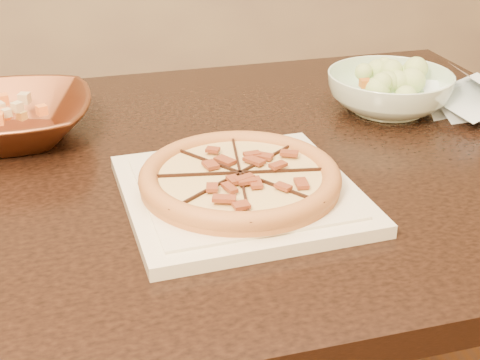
{
  "coord_description": "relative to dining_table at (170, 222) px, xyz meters",
  "views": [
    {
      "loc": [
        -0.05,
        -0.96,
        1.18
      ],
      "look_at": [
        0.09,
        -0.18,
        0.78
      ],
      "focal_mm": 50.0,
      "sensor_mm": 36.0,
      "label": 1
    }
  ],
  "objects": [
    {
      "name": "salad",
      "position": [
        0.41,
        0.16,
        0.19
      ],
      "size": [
        0.1,
        0.11,
        0.04
      ],
      "color": "#D0E796",
      "rests_on": "salad_bowl"
    },
    {
      "name": "plate",
      "position": [
        0.09,
        -0.13,
        0.11
      ],
      "size": [
        0.34,
        0.34,
        0.02
      ],
      "color": "beige",
      "rests_on": "dining_table"
    },
    {
      "name": "mixed_dish",
      "position": [
        -0.25,
        0.14,
        0.18
      ],
      "size": [
        0.1,
        0.13,
        0.03
      ],
      "color": "#D4B882",
      "rests_on": "bronze_bowl"
    },
    {
      "name": "pizza",
      "position": [
        0.09,
        -0.13,
        0.14
      ],
      "size": [
        0.27,
        0.27,
        0.03
      ],
      "color": "tan",
      "rests_on": "plate"
    },
    {
      "name": "bronze_bowl",
      "position": [
        -0.24,
        0.14,
        0.13
      ],
      "size": [
        0.27,
        0.27,
        0.07
      ],
      "primitive_type": "imported",
      "rotation": [
        0.0,
        0.0,
        -0.0
      ],
      "color": "brown",
      "rests_on": "dining_table"
    },
    {
      "name": "salad_bowl",
      "position": [
        0.41,
        0.16,
        0.14
      ],
      "size": [
        0.27,
        0.27,
        0.07
      ],
      "primitive_type": "imported",
      "rotation": [
        0.0,
        0.0,
        0.25
      ],
      "color": "white",
      "rests_on": "dining_table"
    },
    {
      "name": "dining_table",
      "position": [
        0.0,
        0.0,
        0.0
      ],
      "size": [
        1.48,
        1.04,
        0.75
      ],
      "color": "black",
      "rests_on": "floor"
    }
  ]
}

